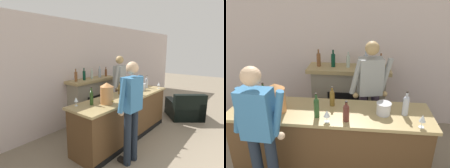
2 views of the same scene
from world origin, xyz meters
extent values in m
cube|color=beige|center=(0.00, 4.16, 1.38)|extent=(12.00, 0.07, 2.75)
cube|color=#54381F|center=(0.21, 2.66, 0.48)|extent=(2.70, 0.67, 0.95)
cube|color=tan|center=(0.21, 2.66, 0.98)|extent=(2.77, 0.74, 0.04)
cube|color=gray|center=(0.40, 3.91, 0.58)|extent=(1.36, 0.44, 1.16)
cube|color=black|center=(0.40, 3.67, 0.43)|extent=(0.75, 0.02, 0.74)
cube|color=tan|center=(0.40, 3.89, 1.20)|extent=(1.52, 0.52, 0.07)
cylinder|color=brown|center=(-0.16, 3.89, 1.35)|extent=(0.07, 0.07, 0.24)
cylinder|color=brown|center=(-0.16, 3.89, 1.51)|extent=(0.03, 0.03, 0.08)
cylinder|color=#0A3725|center=(0.11, 3.89, 1.35)|extent=(0.08, 0.08, 0.24)
cylinder|color=#0A3725|center=(0.11, 3.89, 1.51)|extent=(0.03, 0.03, 0.08)
cylinder|color=#ACBEB0|center=(0.39, 3.89, 1.34)|extent=(0.07, 0.07, 0.22)
cylinder|color=#ACBEB0|center=(0.39, 3.89, 1.48)|extent=(0.03, 0.03, 0.07)
cylinder|color=#9EABBA|center=(0.70, 3.89, 1.35)|extent=(0.08, 0.08, 0.24)
cylinder|color=#9EABBA|center=(0.70, 3.89, 1.51)|extent=(0.03, 0.03, 0.08)
cylinder|color=brown|center=(0.97, 3.89, 1.33)|extent=(0.07, 0.07, 0.21)
cylinder|color=brown|center=(0.97, 3.89, 1.47)|extent=(0.03, 0.03, 0.07)
cylinder|color=#1C2530|center=(-0.59, 2.03, 0.49)|extent=(0.13, 0.13, 0.98)
cube|color=teal|center=(-0.49, 2.02, 1.27)|extent=(0.37, 0.24, 0.58)
cylinder|color=teal|center=(-0.26, 2.03, 1.28)|extent=(0.20, 0.08, 0.57)
sphere|color=#D2AC86|center=(-0.25, 2.05, 0.98)|extent=(0.09, 0.09, 0.09)
cylinder|color=teal|center=(-0.72, 2.05, 1.28)|extent=(0.20, 0.08, 0.57)
sphere|color=#D2AC86|center=(-0.71, 2.07, 0.98)|extent=(0.09, 0.09, 0.09)
sphere|color=#D2AC86|center=(-0.49, 2.02, 1.71)|extent=(0.21, 0.21, 0.21)
cylinder|color=#372E3F|center=(0.68, 3.21, 0.51)|extent=(0.13, 0.13, 1.02)
cube|color=black|center=(0.69, 3.14, 0.04)|extent=(0.15, 0.26, 0.07)
cylinder|color=#372E3F|center=(0.87, 3.25, 0.51)|extent=(0.13, 0.13, 1.02)
cube|color=black|center=(0.89, 3.18, 0.04)|extent=(0.15, 0.26, 0.07)
cube|color=#949999|center=(0.78, 3.23, 1.31)|extent=(0.40, 0.29, 0.58)
cylinder|color=#949999|center=(0.56, 3.16, 1.32)|extent=(0.20, 0.08, 0.57)
sphere|color=tan|center=(0.56, 3.14, 1.02)|extent=(0.09, 0.09, 0.09)
cylinder|color=#949999|center=(1.00, 3.26, 1.32)|extent=(0.20, 0.08, 0.57)
sphere|color=tan|center=(1.01, 3.24, 1.02)|extent=(0.09, 0.09, 0.09)
sphere|color=tan|center=(0.78, 3.23, 1.75)|extent=(0.21, 0.21, 0.21)
cylinder|color=#CA8249|center=(-0.49, 2.58, 1.16)|extent=(0.25, 0.25, 0.33)
cone|color=#CA8249|center=(-0.49, 2.58, 1.37)|extent=(0.26, 0.26, 0.08)
cylinder|color=#B29333|center=(-0.49, 2.43, 1.07)|extent=(0.02, 0.04, 0.02)
cylinder|color=silver|center=(0.94, 2.65, 1.07)|extent=(0.19, 0.19, 0.15)
cylinder|color=silver|center=(0.94, 2.65, 1.16)|extent=(0.20, 0.20, 0.01)
cylinder|color=#52251F|center=(0.46, 2.43, 1.09)|extent=(0.08, 0.08, 0.19)
sphere|color=#52251F|center=(0.46, 2.43, 1.19)|extent=(0.08, 0.08, 0.08)
cylinder|color=#52251F|center=(0.46, 2.43, 1.23)|extent=(0.03, 0.03, 0.07)
cylinder|color=black|center=(0.46, 2.43, 1.27)|extent=(0.04, 0.04, 0.01)
cylinder|color=#254118|center=(-0.73, 2.74, 1.11)|extent=(0.07, 0.07, 0.23)
sphere|color=#254118|center=(-0.73, 2.74, 1.23)|extent=(0.06, 0.06, 0.06)
cylinder|color=#254118|center=(-0.73, 2.74, 1.28)|extent=(0.03, 0.03, 0.09)
cylinder|color=black|center=(-0.73, 2.74, 1.33)|extent=(0.03, 0.03, 0.01)
cylinder|color=#234520|center=(0.08, 2.48, 1.12)|extent=(0.07, 0.07, 0.24)
sphere|color=#234520|center=(0.08, 2.48, 1.23)|extent=(0.07, 0.07, 0.07)
cylinder|color=#234520|center=(0.08, 2.48, 1.28)|extent=(0.03, 0.03, 0.09)
cylinder|color=black|center=(0.08, 2.48, 1.33)|extent=(0.03, 0.03, 0.01)
cylinder|color=brown|center=(0.23, 2.81, 1.10)|extent=(0.07, 0.07, 0.20)
sphere|color=brown|center=(0.23, 2.81, 1.20)|extent=(0.07, 0.07, 0.07)
cylinder|color=brown|center=(0.23, 2.81, 1.24)|extent=(0.03, 0.03, 0.08)
cylinder|color=black|center=(0.23, 2.81, 1.28)|extent=(0.03, 0.03, 0.01)
cylinder|color=#A8AFBE|center=(1.22, 2.67, 1.11)|extent=(0.08, 0.08, 0.23)
sphere|color=#A8AFBE|center=(1.22, 2.67, 1.23)|extent=(0.08, 0.08, 0.08)
cylinder|color=#A8AFBE|center=(1.22, 2.67, 1.28)|extent=(0.03, 0.03, 0.09)
cylinder|color=black|center=(1.22, 2.67, 1.33)|extent=(0.04, 0.04, 0.01)
cylinder|color=silver|center=(1.37, 2.38, 1.00)|extent=(0.07, 0.07, 0.01)
cylinder|color=silver|center=(1.37, 2.38, 1.04)|extent=(0.01, 0.01, 0.08)
cone|color=silver|center=(1.37, 2.38, 1.12)|extent=(0.08, 0.08, 0.09)
cylinder|color=silver|center=(-0.95, 2.92, 1.00)|extent=(0.07, 0.07, 0.01)
cylinder|color=silver|center=(-0.95, 2.92, 1.04)|extent=(0.01, 0.01, 0.08)
cone|color=silver|center=(-0.95, 2.92, 1.12)|extent=(0.08, 0.08, 0.08)
cylinder|color=silver|center=(0.23, 2.38, 1.00)|extent=(0.07, 0.07, 0.01)
cylinder|color=silver|center=(0.23, 2.38, 1.04)|extent=(0.01, 0.01, 0.07)
cone|color=silver|center=(0.23, 2.38, 1.12)|extent=(0.08, 0.08, 0.08)
camera|label=1|loc=(-2.90, 0.47, 2.00)|focal=28.00mm
camera|label=2|loc=(0.61, 0.07, 2.49)|focal=35.00mm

